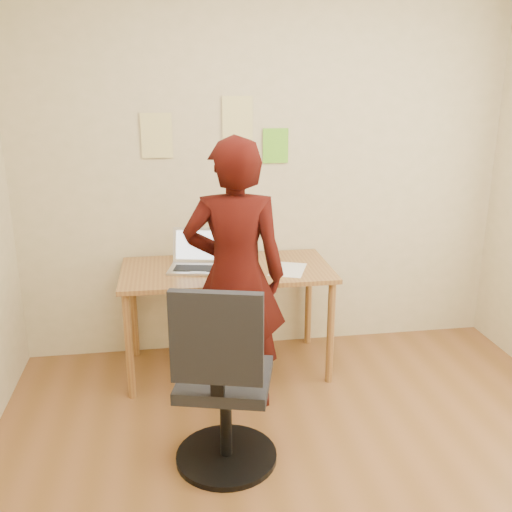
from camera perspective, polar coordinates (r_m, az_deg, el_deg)
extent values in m
cube|color=brown|center=(3.05, 6.88, -23.03)|extent=(3.50, 3.50, 0.04)
cube|color=beige|center=(4.11, 0.90, 8.83)|extent=(3.50, 0.04, 2.70)
cube|color=olive|center=(3.83, -2.96, -1.43)|extent=(1.40, 0.70, 0.03)
cylinder|color=olive|center=(3.69, -12.58, -8.83)|extent=(0.05, 0.05, 0.71)
cylinder|color=olive|center=(3.81, 7.46, -7.64)|extent=(0.05, 0.05, 0.71)
cylinder|color=olive|center=(4.23, -12.13, -5.30)|extent=(0.05, 0.05, 0.71)
cylinder|color=olive|center=(4.34, 5.27, -4.38)|extent=(0.05, 0.05, 0.71)
cube|color=silver|center=(3.80, -6.09, -1.31)|extent=(0.39, 0.31, 0.02)
cube|color=black|center=(3.80, -6.10, -1.18)|extent=(0.30, 0.19, 0.00)
cube|color=silver|center=(3.90, -5.81, 1.11)|extent=(0.35, 0.14, 0.23)
cube|color=white|center=(3.90, -5.81, 1.11)|extent=(0.31, 0.11, 0.19)
cube|color=white|center=(3.80, 3.19, -1.35)|extent=(0.31, 0.37, 0.00)
cube|color=black|center=(3.69, -0.07, -1.80)|extent=(0.09, 0.14, 0.01)
cube|color=#3F4C59|center=(3.69, -0.07, -1.72)|extent=(0.08, 0.12, 0.00)
cube|color=#E9DC8B|center=(3.99, -9.91, 11.78)|extent=(0.21, 0.00, 0.30)
cube|color=#E9DC8B|center=(4.01, -1.86, 13.57)|extent=(0.21, 0.00, 0.30)
cube|color=#6FD02E|center=(4.07, 1.97, 10.96)|extent=(0.18, 0.00, 0.24)
cube|color=black|center=(3.00, -3.11, -12.19)|extent=(0.56, 0.56, 0.06)
cube|color=black|center=(2.65, -3.98, -8.22)|extent=(0.44, 0.16, 0.46)
cube|color=black|center=(2.76, -3.86, -12.56)|extent=(0.07, 0.06, 0.12)
cylinder|color=black|center=(3.13, -3.03, -16.18)|extent=(0.06, 0.06, 0.46)
cylinder|color=black|center=(3.25, -2.97, -19.32)|extent=(0.54, 0.54, 0.03)
imported|color=black|center=(3.38, -2.10, -2.09)|extent=(0.65, 0.48, 1.66)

